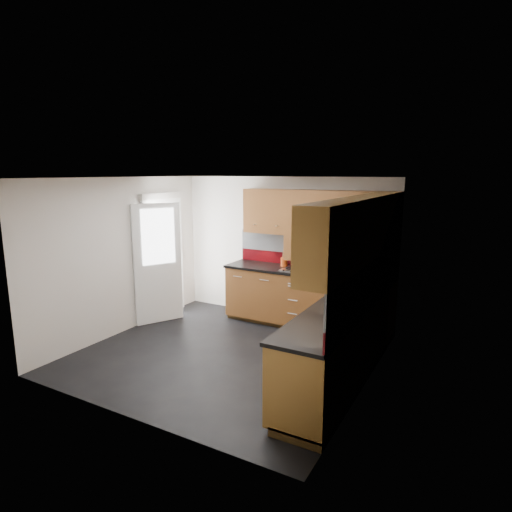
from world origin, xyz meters
The scene contains 14 objects.
room centered at (0.00, 0.00, 1.50)m, with size 4.00×3.80×2.64m.
base_cabinets centered at (1.07, 0.72, 0.44)m, with size 2.70×3.20×0.95m.
countertop centered at (1.05, 0.70, 0.92)m, with size 2.72×3.22×0.04m.
backsplash centered at (1.28, 0.93, 1.21)m, with size 2.70×3.20×0.54m.
upper_cabinets centered at (1.23, 0.78, 1.84)m, with size 2.50×3.20×0.72m.
extractor_hood centered at (0.45, 1.64, 1.28)m, with size 0.60×0.33×0.40m, color #563113.
glass_cabinet centered at (1.71, 1.07, 1.87)m, with size 0.32×0.80×0.66m.
back_door centered at (-1.78, 0.75, 1.03)m, with size 0.42×1.19×2.04m.
gas_hob centered at (0.45, 1.47, 0.95)m, with size 0.55×0.49×0.04m.
utensil_pot centered at (0.09, 1.62, 1.03)m, with size 0.11×0.11×0.41m.
toaster centered at (1.74, 1.56, 1.03)m, with size 0.28×0.23×0.18m.
food_processor centered at (1.61, 0.35, 1.08)m, with size 0.19×0.19×0.31m.
paper_towel centered at (1.66, 0.09, 1.08)m, with size 0.13×0.13×0.28m, color white.
orange_cloth centered at (1.60, 1.08, 0.95)m, with size 0.14×0.12×0.01m, color orange.
Camera 1 is at (3.03, -4.66, 2.47)m, focal length 30.00 mm.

